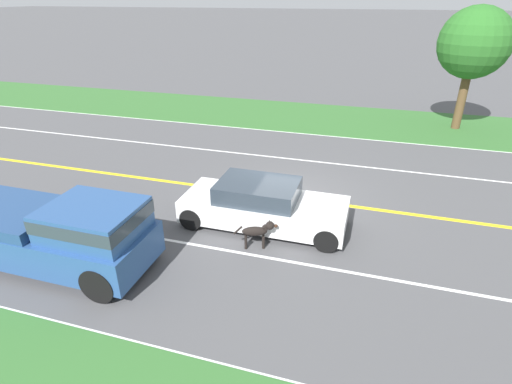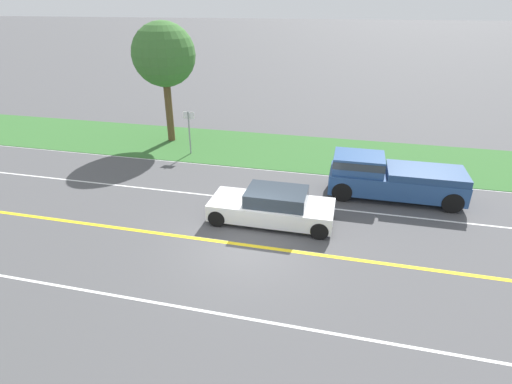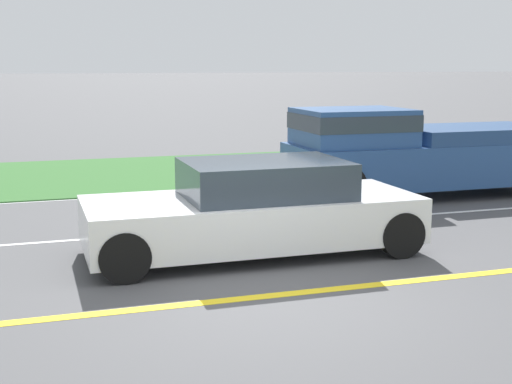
{
  "view_description": "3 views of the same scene",
  "coord_description": "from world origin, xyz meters",
  "px_view_note": "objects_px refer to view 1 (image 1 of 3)",
  "views": [
    {
      "loc": [
        11.76,
        2.27,
        6.14
      ],
      "look_at": [
        1.76,
        -0.75,
        0.96
      ],
      "focal_mm": 28.0,
      "sensor_mm": 36.0,
      "label": 1
    },
    {
      "loc": [
        -11.5,
        -3.08,
        7.8
      ],
      "look_at": [
        2.09,
        0.2,
        1.1
      ],
      "focal_mm": 28.0,
      "sensor_mm": 36.0,
      "label": 2
    },
    {
      "loc": [
        -7.65,
        2.56,
        2.72
      ],
      "look_at": [
        2.02,
        -0.56,
        0.88
      ],
      "focal_mm": 50.0,
      "sensor_mm": 36.0,
      "label": 3
    }
  ],
  "objects_px": {
    "dog": "(258,231)",
    "roadside_tree_left_near": "(474,43)",
    "pickup_truck": "(50,231)",
    "ego_car": "(263,205)"
  },
  "relations": [
    {
      "from": "dog",
      "to": "roadside_tree_left_near",
      "type": "bearing_deg",
      "value": 134.88
    },
    {
      "from": "dog",
      "to": "roadside_tree_left_near",
      "type": "height_order",
      "value": "roadside_tree_left_near"
    },
    {
      "from": "pickup_truck",
      "to": "roadside_tree_left_near",
      "type": "height_order",
      "value": "roadside_tree_left_near"
    },
    {
      "from": "ego_car",
      "to": "roadside_tree_left_near",
      "type": "bearing_deg",
      "value": 150.3
    },
    {
      "from": "dog",
      "to": "roadside_tree_left_near",
      "type": "distance_m",
      "value": 15.14
    },
    {
      "from": "ego_car",
      "to": "pickup_truck",
      "type": "distance_m",
      "value": 5.59
    },
    {
      "from": "dog",
      "to": "pickup_truck",
      "type": "height_order",
      "value": "pickup_truck"
    },
    {
      "from": "pickup_truck",
      "to": "roadside_tree_left_near",
      "type": "distance_m",
      "value": 19.26
    },
    {
      "from": "roadside_tree_left_near",
      "to": "pickup_truck",
      "type": "bearing_deg",
      "value": -36.48
    },
    {
      "from": "pickup_truck",
      "to": "roadside_tree_left_near",
      "type": "xyz_separation_m",
      "value": [
        -15.28,
        11.3,
        3.16
      ]
    }
  ]
}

